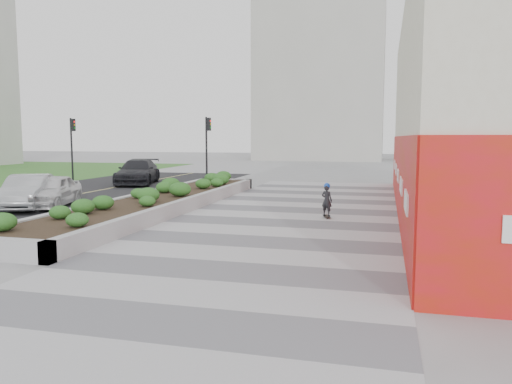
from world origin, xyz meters
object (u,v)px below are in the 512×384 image
planter (160,199)px  car_dark (138,172)px  traffic_signal_near (207,140)px  car_white (51,191)px  car_silver (28,192)px  skateboarder (327,200)px  traffic_signal_far (72,140)px

planter → car_dark: bearing=122.1°
planter → traffic_signal_near: traffic_signal_near is taller
planter → car_white: car_white is taller
car_silver → car_white: bearing=21.5°
car_silver → car_dark: size_ratio=0.80×
skateboarder → car_silver: (-12.31, -0.68, 0.04)m
traffic_signal_far → car_white: 12.37m
planter → traffic_signal_near: bearing=99.3°
car_white → car_dark: car_dark is taller
car_silver → car_dark: car_dark is taller
car_silver → skateboarder: bearing=-20.2°
traffic_signal_near → skateboarder: size_ratio=3.23×
planter → traffic_signal_far: traffic_signal_far is taller
car_dark → planter: bearing=-74.1°
planter → car_silver: bearing=-168.0°
planter → skateboarder: bearing=-3.9°
skateboarder → car_dark: size_ratio=0.24×
car_silver → car_dark: bearing=70.9°
car_white → traffic_signal_far: bearing=104.5°
planter → car_silver: (-5.40, -1.15, 0.28)m
planter → car_white: bearing=-173.7°
traffic_signal_near → skateboarder: (8.64, -10.97, -2.10)m
traffic_signal_far → skateboarder: size_ratio=3.23×
skateboarder → car_silver: 12.33m
traffic_signal_far → traffic_signal_near: bearing=3.1°
traffic_signal_near → car_white: bearing=-105.4°
planter → car_white: size_ratio=4.46×
skateboarder → car_white: (-11.68, -0.06, 0.03)m
skateboarder → car_dark: car_dark is taller
traffic_signal_far → car_dark: traffic_signal_far is taller
traffic_signal_far → car_dark: (4.71, -0.09, -1.99)m
car_white → skateboarder: bearing=-15.5°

